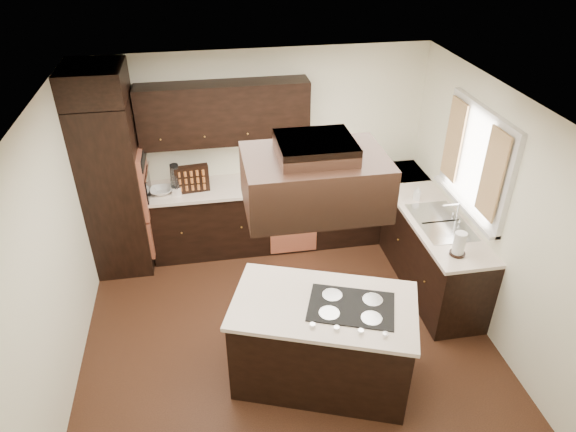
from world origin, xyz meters
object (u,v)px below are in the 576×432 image
object	(u,v)px
range_hood	(314,182)
oven_column	(115,188)
spice_rack	(192,179)
island	(322,343)

from	to	relation	value
range_hood	oven_column	bearing A→B (deg)	129.74
oven_column	range_hood	world-z (taller)	range_hood
oven_column	range_hood	size ratio (longest dim) A/B	2.02
oven_column	spice_rack	world-z (taller)	oven_column
range_hood	island	bearing A→B (deg)	7.79
island	spice_rack	xyz separation A→B (m)	(-1.10, 2.26, 0.65)
island	spice_rack	distance (m)	2.60
island	range_hood	xyz separation A→B (m)	(-0.13, -0.02, 1.72)
oven_column	spice_rack	bearing A→B (deg)	1.37
oven_column	range_hood	xyz separation A→B (m)	(1.88, -2.25, 1.10)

